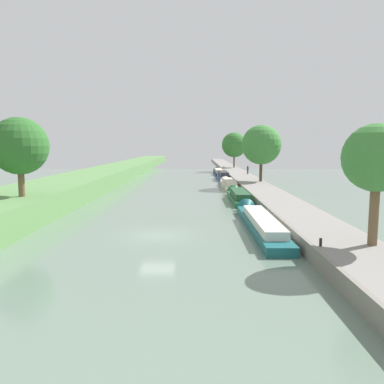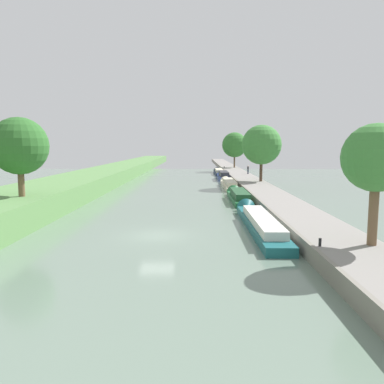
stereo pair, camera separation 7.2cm
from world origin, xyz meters
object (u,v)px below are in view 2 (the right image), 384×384
(narrowboat_teal, at_px, (259,222))
(narrowboat_navy, at_px, (219,172))
(narrowboat_blue, at_px, (223,176))
(mooring_bollard_near, at_px, (320,242))
(narrowboat_green, at_px, (238,196))
(person_walking, at_px, (248,169))
(mooring_bollard_far, at_px, (224,167))
(narrowboat_cream, at_px, (229,184))

(narrowboat_teal, bearing_deg, narrowboat_navy, 89.86)
(narrowboat_blue, xyz_separation_m, mooring_bollard_near, (1.67, -52.84, 0.54))
(mooring_bollard_near, bearing_deg, narrowboat_teal, 101.33)
(narrowboat_green, relative_size, narrowboat_blue, 1.08)
(narrowboat_blue, relative_size, narrowboat_navy, 0.80)
(narrowboat_blue, bearing_deg, narrowboat_navy, 90.19)
(narrowboat_navy, height_order, person_walking, person_walking)
(narrowboat_navy, xyz_separation_m, person_walking, (4.95, -12.95, 1.35))
(mooring_bollard_far, bearing_deg, narrowboat_green, -92.10)
(narrowboat_cream, xyz_separation_m, mooring_bollard_near, (1.76, -39.33, 0.70))
(narrowboat_green, height_order, narrowboat_blue, narrowboat_blue)
(narrowboat_green, relative_size, narrowboat_navy, 0.87)
(narrowboat_navy, distance_m, person_walking, 13.93)
(narrowboat_teal, xyz_separation_m, narrowboat_navy, (0.14, 57.84, 0.00))
(narrowboat_cream, relative_size, mooring_bollard_far, 33.06)
(narrowboat_blue, distance_m, mooring_bollard_near, 52.87)
(narrowboat_teal, xyz_separation_m, person_walking, (5.09, 44.89, 1.35))
(narrowboat_blue, relative_size, mooring_bollard_near, 24.85)
(narrowboat_cream, relative_size, narrowboat_navy, 1.07)
(narrowboat_teal, bearing_deg, person_walking, 83.54)
(person_walking, bearing_deg, mooring_bollard_near, -93.41)
(narrowboat_cream, relative_size, narrowboat_blue, 1.33)
(narrowboat_teal, relative_size, narrowboat_navy, 1.18)
(narrowboat_green, distance_m, mooring_bollard_far, 48.79)
(narrowboat_teal, distance_m, narrowboat_green, 15.61)
(narrowboat_blue, xyz_separation_m, person_walking, (4.90, 1.32, 1.19))
(narrowboat_green, distance_m, narrowboat_cream, 14.44)
(narrowboat_navy, xyz_separation_m, mooring_bollard_near, (1.72, -67.11, 0.70))
(narrowboat_navy, bearing_deg, narrowboat_cream, -90.08)
(narrowboat_teal, relative_size, narrowboat_blue, 1.47)
(narrowboat_navy, bearing_deg, narrowboat_blue, -89.81)
(person_walking, bearing_deg, narrowboat_teal, -96.46)
(person_walking, bearing_deg, narrowboat_cream, -108.58)
(narrowboat_green, bearing_deg, mooring_bollard_far, 87.90)
(narrowboat_teal, height_order, mooring_bollard_near, mooring_bollard_near)
(narrowboat_green, bearing_deg, person_walking, 80.28)
(narrowboat_green, distance_m, narrowboat_blue, 27.96)
(narrowboat_cream, bearing_deg, narrowboat_teal, -90.19)
(narrowboat_teal, relative_size, narrowboat_cream, 1.11)
(narrowboat_blue, height_order, mooring_bollard_near, narrowboat_blue)
(mooring_bollard_near, bearing_deg, mooring_bollard_far, 90.00)
(narrowboat_navy, height_order, mooring_bollard_far, mooring_bollard_far)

